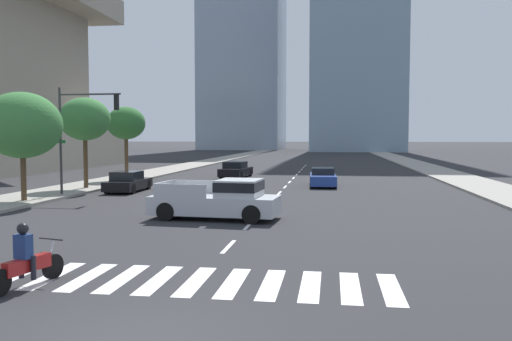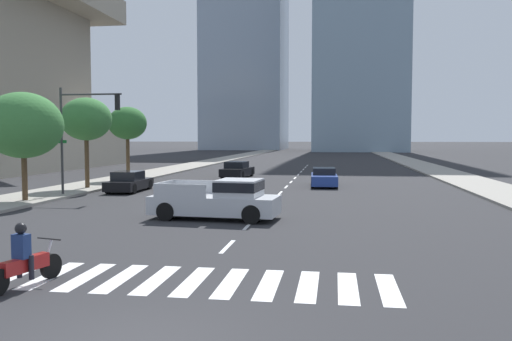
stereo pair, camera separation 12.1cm
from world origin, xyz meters
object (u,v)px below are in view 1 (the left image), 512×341
Objects in this scene: pickup_truck at (221,200)px; sedan_blue_2 at (323,178)px; sedan_black_0 at (236,170)px; street_tree_nearest at (22,125)px; traffic_signal_far at (82,122)px; street_tree_third at (126,123)px; sedan_black_1 at (128,182)px; motorcycle_lead at (27,262)px; street_tree_second at (85,119)px.

pickup_truck is 1.17× the size of sedan_blue_2.
street_tree_nearest is (-7.67, -18.77, 3.39)m from sedan_black_0.
street_tree_third is (-1.70, 10.68, 0.20)m from traffic_signal_far.
sedan_black_0 is 0.83× the size of street_tree_third.
traffic_signal_far reaches higher than sedan_black_0.
sedan_black_1 is 7.81m from street_tree_nearest.
sedan_blue_2 is 15.74m from street_tree_third.
motorcycle_lead is at bearing -67.35° from traffic_signal_far.
pickup_truck is at bearing -18.69° from street_tree_nearest.
sedan_blue_2 is 0.80× the size of street_tree_second.
sedan_black_1 is 8.97m from street_tree_third.
street_tree_second reaches higher than street_tree_nearest.
pickup_truck is 12.22m from traffic_signal_far.
sedan_black_1 is 5.07m from street_tree_second.
sedan_black_1 is at bearing 133.54° from pickup_truck.
street_tree_nearest reaches higher than motorcycle_lead.
sedan_black_1 is (-8.09, 10.09, -0.23)m from pickup_truck.
street_tree_second is (-8.92, 21.15, 3.97)m from motorcycle_lead.
street_tree_third reaches higher than sedan_black_0.
street_tree_second is at bearing -74.80° from sedan_blue_2.
traffic_signal_far is 1.08× the size of street_tree_third.
street_tree_second reaches higher than pickup_truck.
street_tree_nearest is 13.79m from street_tree_third.
motorcycle_lead is 0.39× the size of pickup_truck.
street_tree_nearest reaches higher than pickup_truck.
sedan_blue_2 is at bearing -127.42° from sedan_black_0.
sedan_blue_2 is at bearing -7.64° from street_tree_third.
street_tree_third is at bearing 127.30° from pickup_truck.
motorcycle_lead is 17.11m from street_tree_nearest.
street_tree_nearest reaches higher than sedan_black_1.
street_tree_nearest is 0.96× the size of street_tree_second.
sedan_black_0 is 10.23m from sedan_blue_2.
street_tree_second is at bearing 90.00° from street_tree_nearest.
sedan_black_0 is 17.16m from traffic_signal_far.
sedan_black_0 is at bearing 16.02° from motorcycle_lead.
sedan_black_1 is at bearing -68.03° from sedan_blue_2.
sedan_blue_2 is 0.83× the size of street_tree_nearest.
motorcycle_lead is at bearing -97.51° from pickup_truck.
street_tree_third reaches higher than street_tree_nearest.
traffic_signal_far is at bearing -80.95° from street_tree_third.
street_tree_nearest is at bearing -90.00° from street_tree_second.
pickup_truck is 16.03m from sedan_blue_2.
sedan_black_1 is at bearing 165.73° from sedan_black_0.
traffic_signal_far is (-13.42, -8.66, 3.66)m from sedan_blue_2.
sedan_black_0 is at bearing 67.77° from street_tree_nearest.
pickup_truck is (2.27, 10.41, 0.23)m from motorcycle_lead.
street_tree_third is at bearing -100.06° from sedan_blue_2.
street_tree_second reaches higher than street_tree_third.
motorcycle_lead is 21.31m from sedan_black_1.
pickup_truck is 1.25× the size of sedan_black_1.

